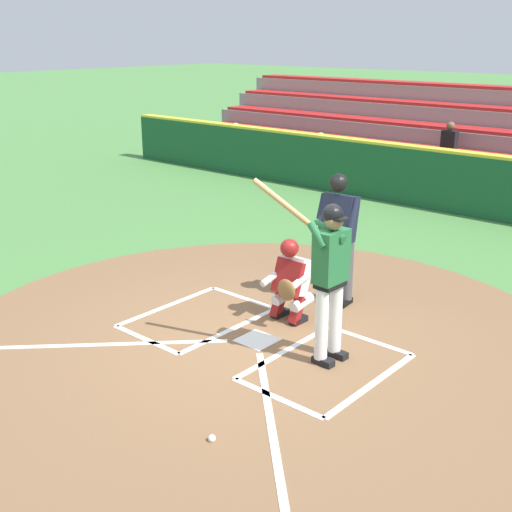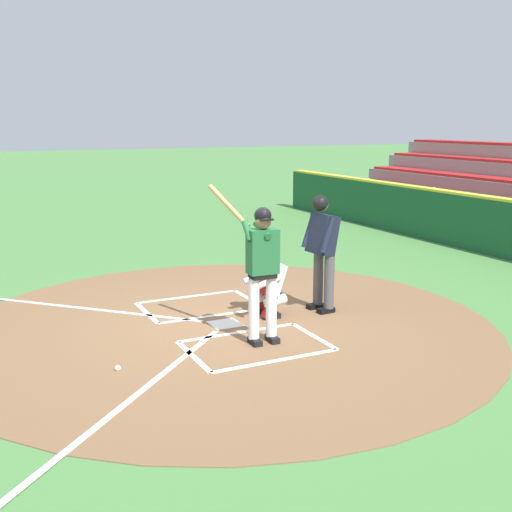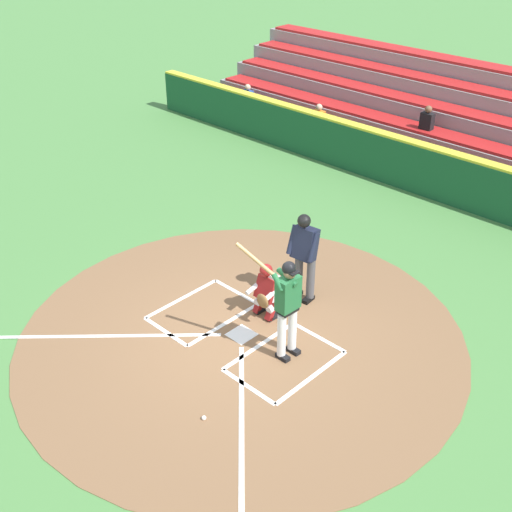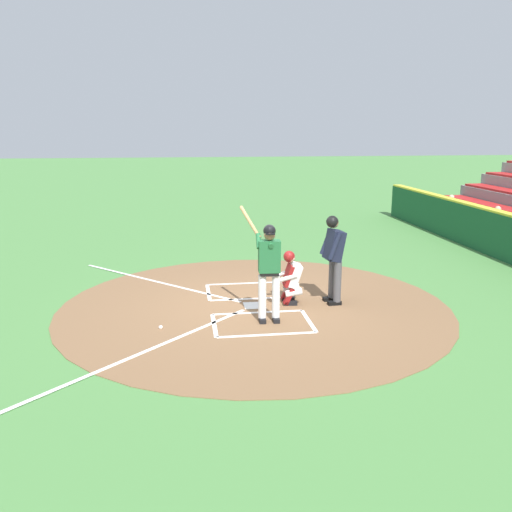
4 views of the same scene
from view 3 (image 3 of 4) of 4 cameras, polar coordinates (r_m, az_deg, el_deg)
The scene contains 8 objects.
ground_plane at distance 11.82m, azimuth -1.28°, elevation -6.94°, with size 120.00×120.00×0.00m, color #4C8442.
dirt_circle at distance 11.82m, azimuth -1.28°, elevation -6.91°, with size 8.00×8.00×0.01m, color brown.
home_plate_and_chalk at distance 11.35m, azimuth -4.46°, elevation -8.81°, with size 7.93×4.91×0.01m.
batter at distance 10.74m, azimuth 2.73°, elevation -4.08°, with size 0.95×0.68×2.13m.
catcher at distance 11.96m, azimuth 0.97°, elevation -2.95°, with size 0.59×0.62×1.13m.
plate_umpire at distance 12.21m, azimuth 4.26°, elevation 0.42°, with size 0.61×0.45×1.86m.
baseball at distance 10.24m, azimuth -4.59°, elevation -13.95°, with size 0.07×0.07×0.07m, color white.
backstop_wall at distance 16.90m, azimuth 17.11°, elevation 6.43°, with size 22.00×0.36×1.31m.
Camera 3 is at (-6.68, 6.56, 7.22)m, focal length 45.69 mm.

